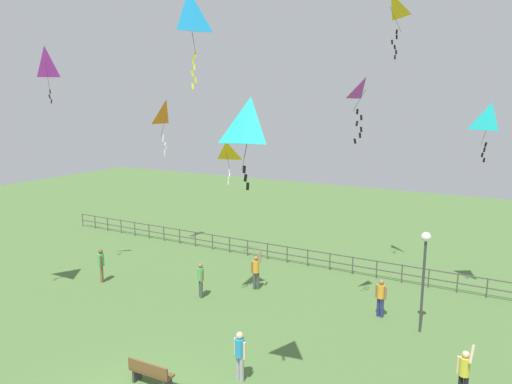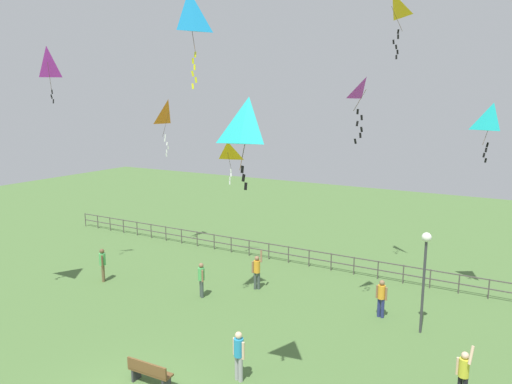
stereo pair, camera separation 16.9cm
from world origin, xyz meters
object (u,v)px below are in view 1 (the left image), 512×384
Objects in this scene: park_bench at (150,373)px; kite_6 at (365,93)px; kite_1 at (46,63)px; kite_5 at (167,114)px; person_1 at (101,263)px; person_3 at (464,371)px; kite_3 at (390,9)px; kite_0 at (189,16)px; person_5 at (240,353)px; person_6 at (381,295)px; person_4 at (256,270)px; person_2 at (201,278)px; kite_4 at (226,153)px; kite_2 at (491,119)px; kite_7 at (251,125)px; lamppost at (425,259)px.

park_bench is 0.63× the size of kite_6.
kite_5 is at bearing 76.15° from kite_1.
person_1 is 0.90× the size of person_3.
kite_0 is at bearing -123.03° from kite_3.
kite_1 reaches higher than person_5.
person_6 is at bearing 57.88° from kite_6.
person_4 is 10.73m from kite_5.
kite_1 is at bearing -167.28° from person_2.
kite_4 is (-8.07, -1.00, -6.74)m from kite_3.
person_1 is at bearing -171.32° from person_2.
kite_0 is at bearing 106.46° from park_bench.
park_bench is at bearing -124.45° from kite_2.
kite_7 reaches higher than park_bench.
kite_0 is (-6.21, -4.31, 10.85)m from person_6.
kite_2 is (11.00, 5.70, 7.16)m from person_2.
kite_2 is at bearing 48.36° from person_6.
person_2 is at bearing 12.72° from kite_1.
person_4 is 0.84× the size of kite_7.
person_3 is at bearing -88.01° from kite_2.
park_bench is at bearing -130.57° from lamppost.
kite_5 is (-4.24, 0.32, 2.04)m from kite_4.
person_5 is at bearing -119.89° from kite_2.
person_1 is 0.73× the size of kite_7.
person_3 is at bearing -59.84° from kite_3.
kite_1 is at bearing -156.43° from person_1.
lamppost is 16.34m from kite_5.
park_bench is at bearing -67.34° from person_2.
kite_3 is at bearing 106.64° from person_6.
person_5 is 0.60× the size of kite_3.
kite_6 is (-2.39, -0.54, 6.15)m from lamppost.
kite_2 reaches higher than person_2.
lamppost is 11.74m from kite_4.
kite_4 is (-9.15, 2.59, 5.19)m from person_6.
kite_7 is (4.23, -7.90, 7.20)m from person_4.
kite_3 reaches higher than kite_6.
park_bench is 0.62× the size of kite_2.
person_5 is (3.22, -6.87, -0.01)m from person_4.
person_6 is at bearing -0.88° from person_4.
kite_4 is at bearing 142.02° from person_4.
kite_6 is (12.70, -4.02, 0.94)m from kite_5.
person_1 is at bearing -172.21° from kite_6.
kite_4 is at bearing 46.74° from kite_1.
person_2 is at bearing -152.61° from kite_2.
kite_5 is (-8.38, 11.32, 7.69)m from park_bench.
person_2 is at bearing 167.69° from person_3.
person_6 is 8.72m from kite_2.
kite_2 is at bearing 50.33° from kite_6.
lamppost is at bearing 116.08° from person_3.
person_1 is at bearing 23.57° from kite_1.
person_3 is at bearing -12.31° from person_2.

